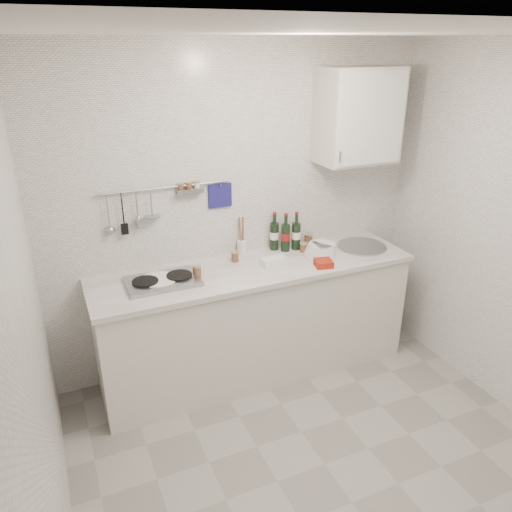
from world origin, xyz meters
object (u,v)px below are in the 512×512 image
Objects in this scene: plate_stack_hob at (158,281)px; wall_cabinet at (358,116)px; wine_bottles at (285,232)px; utensil_crock at (242,246)px; plate_stack_sink at (321,250)px.

wall_cabinet is at bearing 3.99° from plate_stack_hob.
wine_bottles is at bearing 171.17° from wall_cabinet.
utensil_crock is (-0.90, 0.13, -0.96)m from wall_cabinet.
utensil_crock is at bearing 171.76° from wall_cabinet.
plate_stack_sink reaches higher than plate_stack_hob.
wall_cabinet is at bearing -8.24° from utensil_crock.
utensil_crock reaches higher than plate_stack_hob.
utensil_crock reaches higher than plate_stack_sink.
utensil_crock is at bearing 156.35° from plate_stack_sink.
plate_stack_sink is at bearing -160.83° from wall_cabinet.
plate_stack_sink is 0.82× the size of utensil_crock.
utensil_crock reaches higher than wine_bottles.
wine_bottles is at bearing 10.37° from plate_stack_hob.
plate_stack_sink is at bearing -23.65° from utensil_crock.
plate_stack_sink is (1.30, -0.00, 0.02)m from plate_stack_hob.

